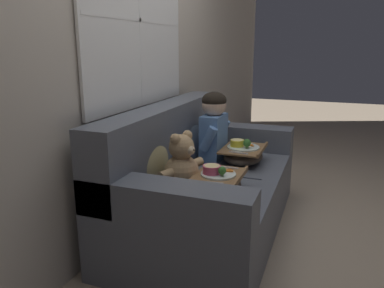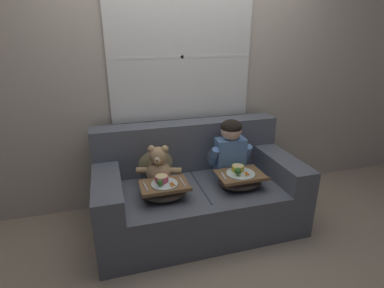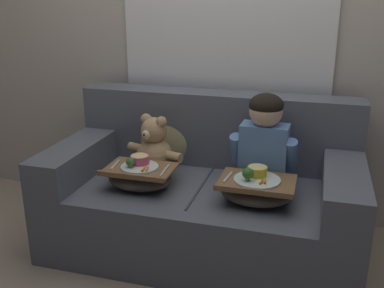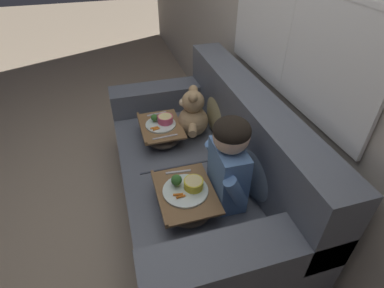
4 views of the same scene
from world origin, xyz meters
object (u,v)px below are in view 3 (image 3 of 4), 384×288
Objects in this scene: throw_pillow_behind_child at (268,144)px; teddy_bear at (154,149)px; child_figure at (265,136)px; lap_tray_teddy at (140,176)px; throw_pillow_behind_teddy at (165,135)px; lap_tray_child at (256,190)px; couch at (206,194)px.

throw_pillow_behind_child is 0.69m from teddy_bear.
child_figure is 1.39× the size of lap_tray_teddy.
throw_pillow_behind_teddy is 0.97× the size of lap_tray_child.
couch is 0.48m from throw_pillow_behind_child.
couch is at bearing 146.35° from lap_tray_child.
lap_tray_child reaches higher than lap_tray_teddy.
throw_pillow_behind_child is 0.74× the size of child_figure.
lap_tray_child is (-0.00, -0.24, -0.22)m from child_figure.
couch is 0.48m from throw_pillow_behind_teddy.
throw_pillow_behind_teddy is 0.71× the size of child_figure.
child_figure reaches higher than couch.
throw_pillow_behind_child is 1.00× the size of lap_tray_child.
child_figure is at bearing -90.01° from throw_pillow_behind_child.
couch reaches higher than lap_tray_child.
child_figure is 0.67m from teddy_bear.
couch is 3.29× the size of child_figure.
lap_tray_teddy is (-0.66, 0.00, -0.00)m from lap_tray_child.
child_figure reaches higher than lap_tray_child.
couch is 4.45× the size of lap_tray_child.
couch reaches higher than throw_pillow_behind_teddy.
couch is at bearing 33.48° from lap_tray_teddy.
throw_pillow_behind_teddy is at bearing 89.56° from teddy_bear.
throw_pillow_behind_child is 0.44m from lap_tray_child.
teddy_bear reaches higher than lap_tray_teddy.
throw_pillow_behind_child is at bearing 0.00° from throw_pillow_behind_teddy.
lap_tray_teddy is at bearing -160.36° from child_figure.
lap_tray_teddy is at bearing -146.52° from couch.
throw_pillow_behind_teddy is (-0.33, 0.21, 0.28)m from couch.
lap_tray_teddy is at bearing -90.13° from throw_pillow_behind_teddy.
throw_pillow_behind_child is (0.33, 0.21, 0.28)m from couch.
teddy_bear is 0.25m from lap_tray_teddy.
throw_pillow_behind_teddy is 0.20m from teddy_bear.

